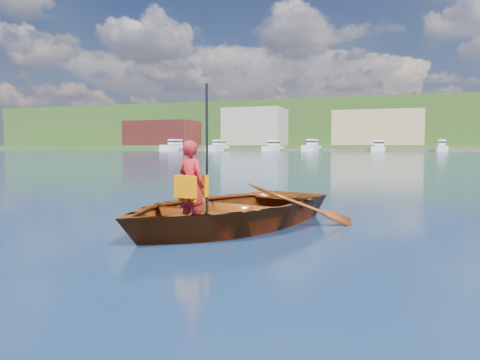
{
  "coord_description": "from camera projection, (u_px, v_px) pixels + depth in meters",
  "views": [
    {
      "loc": [
        3.96,
        -5.92,
        1.23
      ],
      "look_at": [
        1.6,
        0.77,
        0.73
      ],
      "focal_mm": 35.0,
      "sensor_mm": 36.0,
      "label": 1
    }
  ],
  "objects": [
    {
      "name": "rowboat",
      "position": [
        226.0,
        209.0,
        7.22
      ],
      "size": [
        4.18,
        4.91,
        0.86
      ],
      "color": "brown",
      "rests_on": "ground"
    },
    {
      "name": "dock",
      "position": [
        389.0,
        150.0,
        146.45
      ],
      "size": [
        160.04,
        9.92,
        0.8
      ],
      "color": "brown",
      "rests_on": "ground"
    },
    {
      "name": "shoreline",
      "position": [
        396.0,
        129.0,
        228.91
      ],
      "size": [
        400.0,
        140.0,
        22.0
      ],
      "color": "#345F25",
      "rests_on": "ground"
    },
    {
      "name": "hillside_trees",
      "position": [
        335.0,
        117.0,
        230.5
      ],
      "size": [
        319.41,
        85.84,
        26.46
      ],
      "color": "#382314",
      "rests_on": "ground"
    },
    {
      "name": "ground",
      "position": [
        121.0,
        230.0,
        6.97
      ],
      "size": [
        600.0,
        600.0,
        0.0
      ],
      "color": "#0F253C",
      "rests_on": "ground"
    },
    {
      "name": "marina_yachts",
      "position": [
        341.0,
        147.0,
        146.71
      ],
      "size": [
        144.18,
        13.91,
        4.32
      ],
      "color": "white",
      "rests_on": "ground"
    },
    {
      "name": "child_paddler",
      "position": [
        192.0,
        185.0,
        6.4
      ],
      "size": [
        0.52,
        0.43,
        2.0
      ],
      "color": "maroon",
      "rests_on": "ground"
    },
    {
      "name": "waterfront_buildings",
      "position": [
        370.0,
        129.0,
        164.26
      ],
      "size": [
        202.0,
        16.0,
        14.0
      ],
      "color": "brown",
      "rests_on": "ground"
    }
  ]
}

